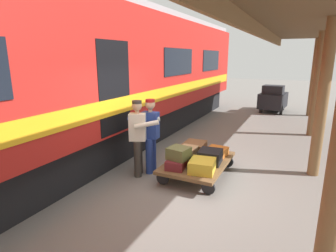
# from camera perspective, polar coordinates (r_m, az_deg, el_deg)

# --- Properties ---
(ground_plane) EXTENTS (60.00, 60.00, 0.00)m
(ground_plane) POSITION_cam_1_polar(r_m,az_deg,el_deg) (5.89, 3.99, -12.26)
(ground_plane) COLOR slate
(train_car) EXTENTS (3.02, 19.84, 4.00)m
(train_car) POSITION_cam_1_polar(r_m,az_deg,el_deg) (7.14, -20.76, 8.77)
(train_car) COLOR #B21E19
(train_car) RESTS_ON ground_plane
(luggage_cart) EXTENTS (1.27, 1.93, 0.34)m
(luggage_cart) POSITION_cam_1_polar(r_m,az_deg,el_deg) (6.31, 6.16, -7.56)
(luggage_cart) COLOR brown
(luggage_cart) RESTS_ON ground_plane
(suitcase_brown_leather) EXTENTS (0.52, 0.61, 0.25)m
(suitcase_brown_leather) POSITION_cam_1_polar(r_m,az_deg,el_deg) (6.81, 5.48, -4.36)
(suitcase_brown_leather) COLOR brown
(suitcase_brown_leather) RESTS_ON luggage_cart
(suitcase_yellow_case) EXTENTS (0.56, 0.60, 0.25)m
(suitcase_yellow_case) POSITION_cam_1_polar(r_m,az_deg,el_deg) (5.69, 7.06, -8.16)
(suitcase_yellow_case) COLOR gold
(suitcase_yellow_case) RESTS_ON luggage_cart
(suitcase_orange_carryall) EXTENTS (0.48, 0.51, 0.18)m
(suitcase_orange_carryall) POSITION_cam_1_polar(r_m,az_deg,el_deg) (6.66, 10.01, -5.23)
(suitcase_orange_carryall) COLOR #CC6B23
(suitcase_orange_carryall) RESTS_ON luggage_cart
(suitcase_maroon_trunk) EXTENTS (0.45, 0.63, 0.19)m
(suitcase_maroon_trunk) POSITION_cam_1_polar(r_m,az_deg,el_deg) (5.89, 1.85, -7.58)
(suitcase_maroon_trunk) COLOR maroon
(suitcase_maroon_trunk) RESTS_ON luggage_cart
(suitcase_black_hardshell) EXTENTS (0.51, 0.53, 0.29)m
(suitcase_black_hardshell) POSITION_cam_1_polar(r_m,az_deg,el_deg) (6.16, 8.67, -6.25)
(suitcase_black_hardshell) COLOR black
(suitcase_black_hardshell) RESTS_ON luggage_cart
(suitcase_tan_vintage) EXTENTS (0.40, 0.62, 0.26)m
(suitcase_tan_vintage) POSITION_cam_1_polar(r_m,az_deg,el_deg) (6.34, 3.81, -5.69)
(suitcase_tan_vintage) COLOR tan
(suitcase_tan_vintage) RESTS_ON luggage_cart
(suitcase_olive_duffel) EXTENTS (0.47, 0.46, 0.25)m
(suitcase_olive_duffel) POSITION_cam_1_polar(r_m,az_deg,el_deg) (5.81, 2.22, -5.61)
(suitcase_olive_duffel) COLOR brown
(suitcase_olive_duffel) RESTS_ON suitcase_maroon_trunk
(porter_in_overalls) EXTENTS (0.69, 0.46, 1.70)m
(porter_in_overalls) POSITION_cam_1_polar(r_m,az_deg,el_deg) (6.28, -3.76, -1.51)
(porter_in_overalls) COLOR navy
(porter_in_overalls) RESTS_ON ground_plane
(porter_by_door) EXTENTS (0.74, 0.60, 1.70)m
(porter_by_door) POSITION_cam_1_polar(r_m,az_deg,el_deg) (6.11, -6.07, -1.99)
(porter_by_door) COLOR #332D28
(porter_by_door) RESTS_ON ground_plane
(baggage_tug) EXTENTS (1.27, 1.81, 1.30)m
(baggage_tug) POSITION_cam_1_polar(r_m,az_deg,el_deg) (14.38, 20.81, 5.24)
(baggage_tug) COLOR black
(baggage_tug) RESTS_ON ground_plane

